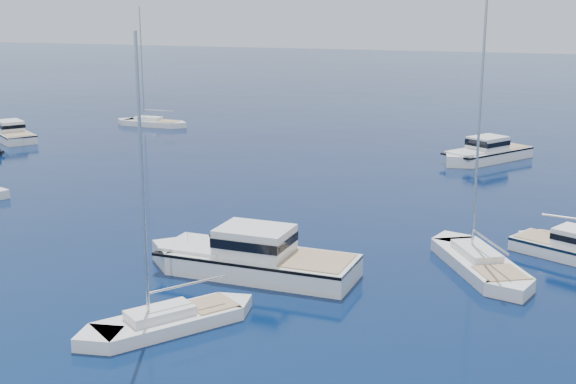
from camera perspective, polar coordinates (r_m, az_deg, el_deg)
name	(u,v)px	position (r m, az deg, el deg)	size (l,w,h in m)	color
motor_cruiser_centre	(251,273)	(40.25, -2.76, -6.01)	(3.73, 12.18, 3.20)	silver
motor_cruiser_far_l	(11,139)	(83.66, -19.79, 3.67)	(2.94, 9.59, 2.52)	white
motor_cruiser_distant	(485,161)	(70.32, 14.33, 2.25)	(3.20, 10.44, 2.74)	white
sailboat_fore	(168,328)	(34.21, -8.83, -9.89)	(2.31, 8.90, 13.08)	silver
sailboat_mid_r	(479,269)	(41.97, 13.90, -5.57)	(2.67, 10.26, 15.09)	white
sailboat_far_l	(152,126)	(88.78, -10.03, 4.84)	(2.41, 9.28, 13.65)	white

